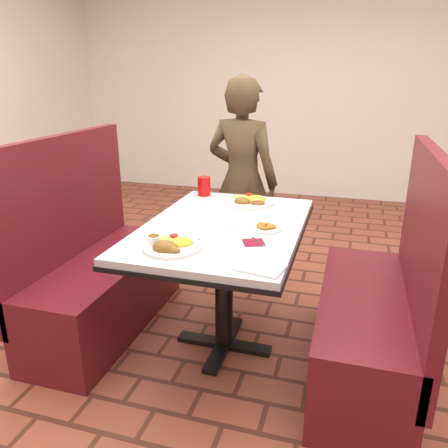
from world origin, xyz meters
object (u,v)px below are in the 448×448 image
at_px(diner_person, 242,181).
at_px(near_dinner_plate, 171,243).
at_px(red_tumbler, 204,186).
at_px(dining_table, 224,241).
at_px(plantain_plate, 265,227).
at_px(booth_bench_left, 98,277).
at_px(booth_bench_right, 375,317).
at_px(far_dinner_plate, 250,199).

relative_size(diner_person, near_dinner_plate, 5.58).
distance_m(diner_person, red_tumbler, 0.48).
bearing_deg(dining_table, plantain_plate, -5.10).
bearing_deg(booth_bench_left, near_dinner_plate, -30.74).
relative_size(booth_bench_left, booth_bench_right, 1.00).
bearing_deg(far_dinner_plate, booth_bench_left, -153.77).
bearing_deg(booth_bench_left, red_tumbler, 45.26).
height_order(dining_table, booth_bench_right, booth_bench_right).
distance_m(booth_bench_right, red_tumbler, 1.30).
xyz_separation_m(booth_bench_right, diner_person, (-0.95, 0.97, 0.42)).
relative_size(booth_bench_right, far_dinner_plate, 4.09).
height_order(far_dinner_plate, plantain_plate, far_dinner_plate).
height_order(booth_bench_right, far_dinner_plate, booth_bench_right).
relative_size(near_dinner_plate, red_tumbler, 2.19).
bearing_deg(diner_person, red_tumbler, 83.81).
bearing_deg(diner_person, booth_bench_right, 145.19).
bearing_deg(booth_bench_right, booth_bench_left, 180.00).
bearing_deg(red_tumbler, plantain_plate, -46.27).
distance_m(dining_table, near_dinner_plate, 0.44).
xyz_separation_m(plantain_plate, red_tumbler, (-0.51, 0.53, 0.05)).
relative_size(plantain_plate, red_tumbler, 1.40).
bearing_deg(diner_person, far_dinner_plate, 119.72).
distance_m(dining_table, booth_bench_right, 0.86).
height_order(booth_bench_right, diner_person, diner_person).
bearing_deg(booth_bench_right, plantain_plate, -178.02).
distance_m(booth_bench_left, booth_bench_right, 1.60).
bearing_deg(near_dinner_plate, dining_table, 71.56).
distance_m(booth_bench_left, far_dinner_plate, 1.04).
xyz_separation_m(booth_bench_left, red_tumbler, (0.51, 0.51, 0.48)).
distance_m(dining_table, booth_bench_left, 0.86).
distance_m(booth_bench_left, red_tumbler, 0.87).
bearing_deg(diner_person, dining_table, 109.58).
relative_size(booth_bench_left, plantain_plate, 7.02).
relative_size(near_dinner_plate, far_dinner_plate, 0.91).
bearing_deg(plantain_plate, booth_bench_right, 1.98).
height_order(booth_bench_left, diner_person, diner_person).
bearing_deg(booth_bench_right, red_tumbler, 154.65).
height_order(booth_bench_left, booth_bench_right, same).
distance_m(booth_bench_right, diner_person, 1.42).
bearing_deg(diner_person, booth_bench_left, 66.94).
xyz_separation_m(booth_bench_left, booth_bench_right, (1.60, 0.00, 0.00)).
bearing_deg(booth_bench_left, plantain_plate, -1.12).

